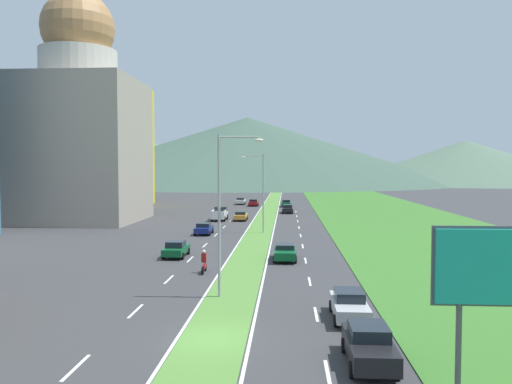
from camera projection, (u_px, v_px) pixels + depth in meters
ground_plane at (213, 340)px, 24.10m from camera, size 600.00×600.00×0.00m
grass_median at (266, 217)px, 83.92m from camera, size 3.20×240.00×0.06m
grass_verge_right at (393, 218)px, 82.67m from camera, size 24.00×240.00×0.06m
lane_dash_left_2 at (76, 367)px, 20.79m from camera, size 0.16×2.80×0.01m
lane_dash_left_3 at (136, 311)px, 28.95m from camera, size 0.16×2.80×0.01m
lane_dash_left_4 at (169, 279)px, 37.11m from camera, size 0.16×2.80×0.01m
lane_dash_left_5 at (190, 259)px, 45.26m from camera, size 0.16×2.80×0.01m
lane_dash_left_6 at (205, 245)px, 53.42m from camera, size 0.16×2.80×0.01m
lane_dash_left_7 at (216, 235)px, 61.58m from camera, size 0.16×2.80×0.01m
lane_dash_left_8 at (224, 227)px, 69.74m from camera, size 0.16×2.80×0.01m
lane_dash_left_9 at (231, 221)px, 77.90m from camera, size 0.16×2.80×0.01m
lane_dash_left_10 at (236, 216)px, 86.05m from camera, size 0.16×2.80×0.01m
lane_dash_left_11 at (241, 211)px, 94.21m from camera, size 0.16×2.80×0.01m
lane_dash_right_2 at (328, 374)px, 20.17m from camera, size 0.16×2.80×0.01m
lane_dash_right_3 at (316, 314)px, 28.33m from camera, size 0.16×2.80×0.01m
lane_dash_right_4 at (310, 281)px, 36.49m from camera, size 0.16×2.80×0.01m
lane_dash_right_5 at (306, 261)px, 44.64m from camera, size 0.16×2.80×0.01m
lane_dash_right_6 at (303, 246)px, 52.80m from camera, size 0.16×2.80×0.01m
lane_dash_right_7 at (301, 236)px, 60.96m from camera, size 0.16×2.80×0.01m
lane_dash_right_8 at (299, 228)px, 69.12m from camera, size 0.16×2.80×0.01m
lane_dash_right_9 at (298, 221)px, 77.28m from camera, size 0.16×2.80×0.01m
lane_dash_right_10 at (297, 216)px, 85.43m from camera, size 0.16×2.80×0.01m
lane_dash_right_11 at (296, 212)px, 93.59m from camera, size 0.16×2.80×0.01m
edge_line_median_left at (255, 217)px, 84.03m from camera, size 0.16×240.00×0.01m
edge_line_median_right at (277, 217)px, 83.82m from camera, size 0.16×240.00×0.01m
domed_building at (80, 127)px, 76.68m from camera, size 17.63×17.63×34.24m
midrise_colored at (114, 146)px, 109.46m from camera, size 14.07×14.07×25.38m
hill_far_left at (80, 144)px, 294.89m from camera, size 180.81×180.81×42.89m
hill_far_center at (248, 150)px, 268.08m from camera, size 211.90×211.90×34.30m
hill_far_right at (465, 162)px, 257.44m from camera, size 127.71×127.71×21.81m
street_lamp_near at (224, 205)px, 31.69m from camera, size 2.84×0.30×10.18m
street_lamp_mid at (261, 188)px, 62.98m from camera, size 2.82×0.28×9.75m
car_0 at (369, 345)px, 21.08m from camera, size 1.96×4.37×1.62m
car_1 at (176, 249)px, 46.46m from camera, size 1.93×4.30×1.48m
car_2 at (241, 216)px, 78.43m from camera, size 1.93×4.75×1.39m
car_3 at (288, 209)px, 90.99m from camera, size 1.97×4.43×1.51m
car_4 at (286, 203)px, 105.32m from camera, size 1.97×4.07×1.46m
car_5 at (349, 305)px, 27.43m from camera, size 1.90×4.46×1.52m
car_6 at (241, 201)px, 112.21m from camera, size 1.98×4.55×1.51m
car_7 at (254, 202)px, 107.65m from camera, size 2.02×4.37×1.45m
car_8 at (204, 229)px, 62.00m from camera, size 1.97×4.03×1.41m
car_9 at (285, 252)px, 44.84m from camera, size 2.00×4.61×1.41m
pickup_truck_0 at (220, 214)px, 78.83m from camera, size 2.18×5.40×2.00m
motorcycle_rider at (204, 263)px, 39.43m from camera, size 0.36×2.00×1.80m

